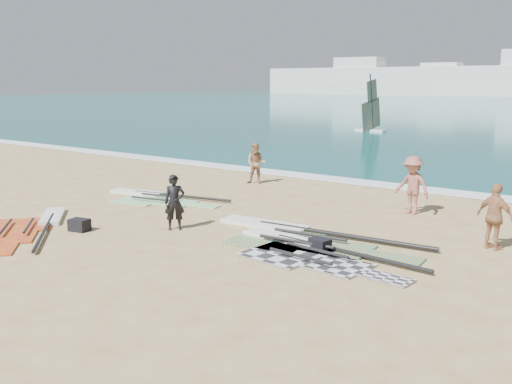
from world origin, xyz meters
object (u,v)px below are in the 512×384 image
Objects in this scene: rig_orange at (295,235)px; beachgoer_back at (495,217)px; gear_bag_far at (320,245)px; rig_green at (153,197)px; person_wetsuit at (175,202)px; gear_bag_near at (79,225)px; beachgoer_mid at (412,185)px; rig_grey at (304,250)px; beachgoer_left at (256,163)px; rig_red at (34,225)px.

beachgoer_back reaches higher than rig_orange.
rig_orange is at bearing 43.37° from beachgoer_back.
gear_bag_far is at bearing -34.39° from rig_orange.
rig_green is 4.67m from person_wetsuit.
gear_bag_far is (6.52, 2.43, -0.02)m from gear_bag_near.
beachgoer_mid is at bearing 67.09° from rig_orange.
rig_grey is 4.24m from person_wetsuit.
beachgoer_left is (-6.97, 6.71, 0.71)m from gear_bag_far.
rig_green is 4.94m from rig_red.
rig_grey is 1.29× the size of rig_red.
beachgoer_back reaches higher than person_wetsuit.
rig_red is at bearing -119.33° from beachgoer_left.
gear_bag_far reaches higher than rig_green.
beachgoer_back is (7.93, 3.40, 0.05)m from person_wetsuit.
rig_green is (-7.92, 2.35, -0.00)m from rig_grey.
person_wetsuit is (2.10, 1.75, 0.63)m from gear_bag_near.
rig_green is 1.20× the size of rig_red.
beachgoer_mid is at bearing 89.40° from rig_grey.
rig_green is 11.74m from beachgoer_back.
gear_bag_near is at bearing 47.25° from beachgoer_back.
rig_green is at bearing 23.66° from beachgoer_back.
rig_red is 2.48× the size of beachgoer_back.
person_wetsuit is (3.58, 2.27, 0.76)m from rig_red.
gear_bag_near reaches higher than gear_bag_far.
beachgoer_mid is at bearing 9.32° from rig_green.
beachgoer_left is at bearing 63.01° from person_wetsuit.
gear_bag_near reaches higher than rig_green.
beachgoer_left reaches higher than rig_red.
gear_bag_far is at bearing 57.79° from beachgoer_back.
rig_green is 4.72m from gear_bag_near.
rig_orange is 1.52× the size of rig_red.
beachgoer_mid reaches higher than person_wetsuit.
beachgoer_left reaches higher than gear_bag_far.
rig_orange is at bearing 150.08° from gear_bag_far.
gear_bag_far reaches higher than rig_grey.
person_wetsuit reaches higher than rig_orange.
gear_bag_near is at bearing -81.19° from rig_green.
rig_green and rig_red have the same top height.
beachgoer_left is (1.02, 9.67, 0.81)m from rig_red.
rig_grey is at bearing -52.78° from rig_orange.
beachgoer_left is at bearing 92.81° from gear_bag_near.
rig_grey is 0.85× the size of rig_orange.
rig_green is at bearing 166.38° from gear_bag_far.
rig_orange is 4.02× the size of person_wetsuit.
gear_bag_near is (-5.33, -3.12, 0.12)m from rig_orange.
beachgoer_back is (3.76, 3.08, 0.81)m from rig_grey.
beachgoer_left is at bearing -0.81° from beachgoer_back.
beachgoer_mid is (6.85, 7.70, 0.77)m from gear_bag_near.
person_wetsuit reaches higher than gear_bag_near.
rig_grey is at bearing 59.24° from rig_red.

